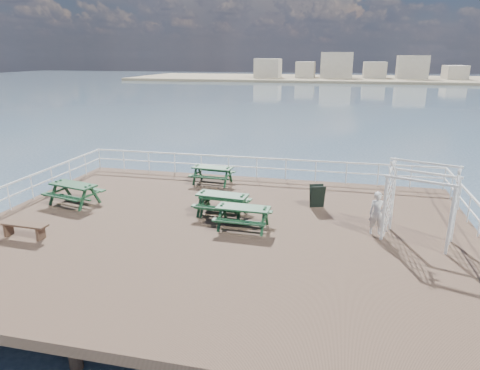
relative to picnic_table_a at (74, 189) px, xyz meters
name	(u,v)px	position (x,y,z in m)	size (l,w,h in m)	color
ground	(221,233)	(6.75, -1.27, -0.78)	(18.00, 14.00, 0.30)	brown
sea_backdrop	(369,76)	(19.28, 132.80, -1.14)	(300.00, 300.00, 9.20)	#384E5F
railing	(236,186)	(6.68, 1.30, 0.24)	(17.77, 13.76, 1.10)	white
picnic_table_a	(74,189)	(0.00, 0.00, 0.00)	(2.35, 2.06, 0.99)	#14381E
picnic_table_b	(213,171)	(4.82, 4.20, -0.04)	(2.03, 1.69, 0.93)	#14381E
picnic_table_c	(243,213)	(7.51, -0.98, -0.04)	(1.95, 1.59, 0.92)	#14381E
picnic_table_d	(223,202)	(6.47, 0.09, -0.07)	(1.90, 1.58, 0.87)	#14381E
picnic_table_e	(222,200)	(6.42, 0.16, -0.02)	(2.12, 1.77, 0.96)	#14381E
flat_bench_near	(24,227)	(0.36, -3.49, -0.25)	(1.79, 0.50, 0.51)	brown
trellis_arbor	(420,207)	(13.45, -0.73, 0.59)	(2.47, 1.85, 2.74)	white
sandwich_board	(317,196)	(9.99, 1.87, -0.16)	(0.69, 0.60, 0.96)	black
person	(377,213)	(12.16, -0.42, 0.13)	(0.56, 0.36, 1.52)	silver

